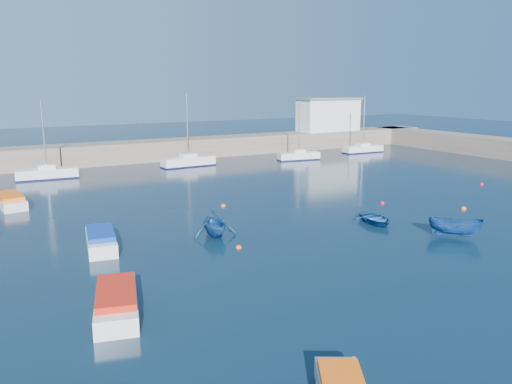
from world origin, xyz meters
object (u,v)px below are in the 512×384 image
harbor_office (328,115)px  sailboat_5 (47,173)px  motorboat_2 (10,201)px  dinghy_center (375,219)px  dinghy_right (455,227)px  motorboat_1 (101,240)px  dinghy_left (214,223)px  sailboat_6 (188,161)px  sailboat_7 (299,156)px  sailboat_8 (363,149)px  motorboat_0 (116,301)px

harbor_office → sailboat_5: bearing=-169.7°
motorboat_2 → dinghy_center: (22.96, -18.89, -0.16)m
motorboat_2 → dinghy_right: dinghy_right is taller
motorboat_2 → dinghy_right: bearing=-50.2°
dinghy_center → dinghy_right: 5.61m
harbor_office → motorboat_2: bearing=-157.7°
motorboat_1 → dinghy_left: dinghy_left is taller
sailboat_6 → dinghy_left: size_ratio=2.63×
harbor_office → dinghy_center: (-25.00, -38.57, -4.76)m
motorboat_2 → dinghy_center: size_ratio=1.63×
sailboat_6 → motorboat_1: 31.81m
harbor_office → sailboat_6: bearing=-164.8°
sailboat_7 → sailboat_8: size_ratio=0.91×
dinghy_center → dinghy_left: size_ratio=0.97×
sailboat_8 → dinghy_left: size_ratio=2.49×
motorboat_2 → motorboat_0: bearing=-90.2°
dinghy_left → dinghy_center: bearing=-8.0°
sailboat_5 → motorboat_0: bearing=-178.9°
sailboat_5 → sailboat_8: size_ratio=1.00×
motorboat_0 → dinghy_left: bearing=58.5°
motorboat_2 → dinghy_center: bearing=-46.2°
harbor_office → sailboat_5: (-43.60, -7.91, -4.48)m
motorboat_1 → dinghy_right: size_ratio=1.41×
dinghy_right → harbor_office: bearing=23.5°
motorboat_2 → dinghy_center: motorboat_2 is taller
sailboat_8 → dinghy_left: bearing=129.6°
sailboat_6 → dinghy_right: size_ratio=2.55×
sailboat_5 → motorboat_1: 26.60m
sailboat_6 → sailboat_8: size_ratio=1.06×
sailboat_5 → sailboat_6: bearing=-84.6°
harbor_office → motorboat_0: (-45.17, -43.97, -4.57)m
dinghy_left → dinghy_right: 16.08m
motorboat_2 → dinghy_left: (11.41, -15.89, 0.39)m
dinghy_right → motorboat_2: bearing=97.5°
sailboat_8 → dinghy_right: bearing=150.0°
sailboat_5 → dinghy_center: (18.60, -30.66, -0.28)m
harbor_office → dinghy_left: 51.17m
harbor_office → dinghy_left: harbor_office is taller
motorboat_0 → harbor_office: bearing=58.4°
sailboat_5 → dinghy_center: 35.87m
motorboat_0 → sailboat_5: bearing=101.7°
dinghy_center → sailboat_8: bearing=58.5°
sailboat_7 → dinghy_center: size_ratio=2.33×
motorboat_0 → motorboat_2: 24.46m
harbor_office → dinghy_center: bearing=-122.9°
motorboat_0 → motorboat_2: size_ratio=1.01×
sailboat_5 → dinghy_left: (7.05, -27.66, 0.26)m
sailboat_5 → sailboat_8: (44.06, -0.13, -0.06)m
sailboat_6 → dinghy_right: sailboat_6 is taller
sailboat_5 → dinghy_right: sailboat_5 is taller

